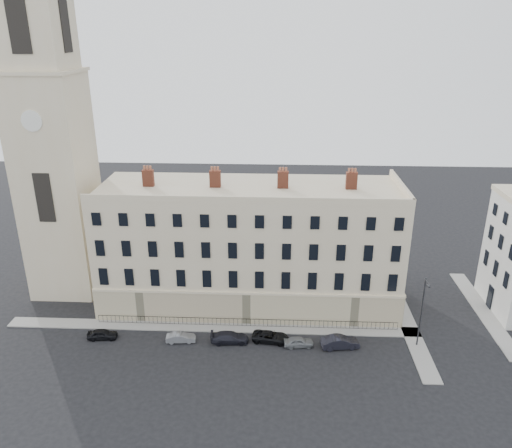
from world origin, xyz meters
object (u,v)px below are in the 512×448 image
object	(u,v)px
car_a	(102,334)
car_f	(340,342)
car_e	(299,342)
car_b	(181,337)
streetlamp	(422,310)
car_d	(271,337)
car_c	(230,337)

from	to	relation	value
car_a	car_f	size ratio (longest dim) A/B	0.80
car_e	car_f	distance (m)	4.49
car_b	car_f	world-z (taller)	car_f
car_a	streetlamp	distance (m)	35.23
car_d	car_e	size ratio (longest dim) A/B	1.24
car_f	streetlamp	size ratio (longest dim) A/B	0.50
car_b	streetlamp	bearing A→B (deg)	-94.67
car_f	streetlamp	bearing A→B (deg)	-94.56
car_d	streetlamp	world-z (taller)	streetlamp
car_a	car_c	xyz separation A→B (m)	(14.35, -0.03, 0.04)
car_e	car_f	size ratio (longest dim) A/B	0.79
car_b	car_d	world-z (taller)	car_d
car_d	car_e	distance (m)	3.21
car_a	car_b	xyz separation A→B (m)	(8.91, -0.19, -0.03)
car_f	streetlamp	distance (m)	9.41
car_d	car_e	bearing A→B (deg)	-97.28
car_d	streetlamp	size ratio (longest dim) A/B	0.49
car_e	streetlamp	world-z (taller)	streetlamp
car_f	car_d	bearing A→B (deg)	74.89
streetlamp	car_a	bearing A→B (deg)	175.23
streetlamp	car_e	bearing A→B (deg)	177.67
car_b	car_f	size ratio (longest dim) A/B	0.78
car_c	car_e	distance (m)	7.65
car_e	streetlamp	distance (m)	13.64
car_a	car_e	xyz separation A→B (m)	(21.99, -0.45, -0.00)
car_a	car_d	distance (m)	18.89
car_b	car_e	xyz separation A→B (m)	(13.08, -0.26, 0.03)
car_f	car_b	bearing A→B (deg)	80.17
car_a	streetlamp	xyz separation A→B (m)	(35.00, 0.16, 4.08)
car_c	car_e	bearing A→B (deg)	-96.96
car_b	car_f	xyz separation A→B (m)	(17.57, -0.29, 0.15)
car_f	car_c	bearing A→B (deg)	79.00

